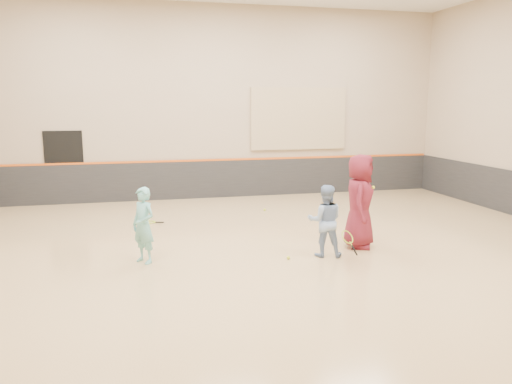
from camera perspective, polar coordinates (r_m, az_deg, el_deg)
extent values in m
cube|color=tan|center=(10.46, 0.33, -7.14)|extent=(15.00, 12.00, 0.20)
cube|color=tan|center=(15.89, -4.92, 10.09)|extent=(15.00, 0.02, 6.00)
cube|color=tan|center=(4.39, 19.73, 9.43)|extent=(15.00, 0.02, 6.00)
cube|color=#232326|center=(16.03, -4.77, 1.48)|extent=(14.90, 0.04, 1.20)
cube|color=#D85914|center=(15.94, -4.80, 3.68)|extent=(14.90, 0.03, 0.06)
cube|color=tan|center=(16.49, 4.90, 8.35)|extent=(3.20, 0.08, 2.00)
cube|color=black|center=(15.93, -21.03, 2.60)|extent=(1.10, 0.05, 2.20)
imported|color=#73C6C8|center=(9.68, -12.73, -3.74)|extent=(0.61, 0.63, 1.46)
imported|color=#809BC6|center=(9.94, 7.90, -3.28)|extent=(0.82, 0.71, 1.44)
imported|color=maroon|center=(10.64, 11.76, -1.03)|extent=(1.00, 1.14, 1.97)
sphere|color=#D7E635|center=(9.83, 3.72, -7.50)|extent=(0.07, 0.07, 0.07)
sphere|color=yellow|center=(10.52, 13.24, 0.52)|extent=(0.07, 0.07, 0.07)
sphere|color=#CFE435|center=(14.08, 0.99, -2.04)|extent=(0.07, 0.07, 0.07)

